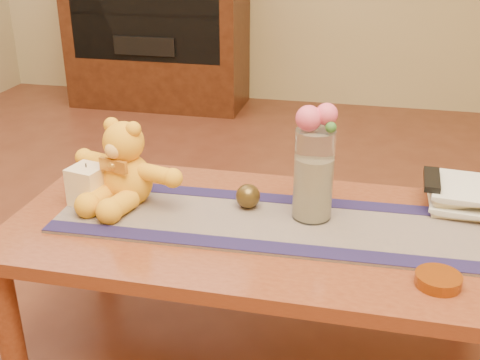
% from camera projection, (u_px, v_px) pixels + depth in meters
% --- Properties ---
extents(floor, '(5.50, 5.50, 0.00)m').
position_uv_depth(floor, '(256.00, 351.00, 1.85)').
color(floor, '#572719').
rests_on(floor, ground).
extents(coffee_table_top, '(1.40, 0.70, 0.04)m').
position_uv_depth(coffee_table_top, '(257.00, 230.00, 1.67)').
color(coffee_table_top, '#612917').
rests_on(coffee_table_top, floor).
extents(table_leg_fl, '(0.07, 0.07, 0.41)m').
position_uv_depth(table_leg_fl, '(9.00, 326.00, 1.63)').
color(table_leg_fl, '#612917').
rests_on(table_leg_fl, floor).
extents(table_leg_bl, '(0.07, 0.07, 0.41)m').
position_uv_depth(table_leg_bl, '(100.00, 228.00, 2.15)').
color(table_leg_bl, '#612917').
rests_on(table_leg_bl, floor).
extents(table_leg_br, '(0.07, 0.07, 0.41)m').
position_uv_depth(table_leg_br, '(470.00, 271.00, 1.89)').
color(table_leg_br, '#612917').
rests_on(table_leg_br, floor).
extents(persian_runner, '(1.21, 0.39, 0.01)m').
position_uv_depth(persian_runner, '(269.00, 222.00, 1.66)').
color(persian_runner, '#171B41').
rests_on(persian_runner, coffee_table_top).
extents(runner_border_near, '(1.20, 0.10, 0.00)m').
position_uv_depth(runner_border_near, '(261.00, 246.00, 1.53)').
color(runner_border_near, '#1B1642').
rests_on(runner_border_near, persian_runner).
extents(runner_border_far, '(1.20, 0.10, 0.00)m').
position_uv_depth(runner_border_far, '(276.00, 198.00, 1.79)').
color(runner_border_far, '#1B1642').
rests_on(runner_border_far, persian_runner).
extents(teddy_bear, '(0.42, 0.37, 0.24)m').
position_uv_depth(teddy_bear, '(126.00, 163.00, 1.74)').
color(teddy_bear, '#F7A81F').
rests_on(teddy_bear, persian_runner).
extents(pillar_candle, '(0.11, 0.11, 0.11)m').
position_uv_depth(pillar_candle, '(88.00, 185.00, 1.75)').
color(pillar_candle, beige).
rests_on(pillar_candle, persian_runner).
extents(candle_wick, '(0.00, 0.00, 0.01)m').
position_uv_depth(candle_wick, '(86.00, 165.00, 1.72)').
color(candle_wick, black).
rests_on(candle_wick, pillar_candle).
extents(glass_vase, '(0.11, 0.11, 0.26)m').
position_uv_depth(glass_vase, '(314.00, 175.00, 1.63)').
color(glass_vase, silver).
rests_on(glass_vase, persian_runner).
extents(potpourri_fill, '(0.09, 0.09, 0.18)m').
position_uv_depth(potpourri_fill, '(313.00, 188.00, 1.65)').
color(potpourri_fill, beige).
rests_on(potpourri_fill, glass_vase).
extents(rose_left, '(0.07, 0.07, 0.07)m').
position_uv_depth(rose_left, '(309.00, 118.00, 1.56)').
color(rose_left, '#DA4D73').
rests_on(rose_left, glass_vase).
extents(rose_right, '(0.06, 0.06, 0.06)m').
position_uv_depth(rose_right, '(327.00, 114.00, 1.56)').
color(rose_right, '#DA4D73').
rests_on(rose_right, glass_vase).
extents(blue_flower_back, '(0.04, 0.04, 0.04)m').
position_uv_depth(blue_flower_back, '(322.00, 117.00, 1.60)').
color(blue_flower_back, '#5152B0').
rests_on(blue_flower_back, glass_vase).
extents(blue_flower_side, '(0.04, 0.04, 0.04)m').
position_uv_depth(blue_flower_side, '(306.00, 120.00, 1.59)').
color(blue_flower_side, '#5152B0').
rests_on(blue_flower_side, glass_vase).
extents(leaf_sprig, '(0.03, 0.03, 0.03)m').
position_uv_depth(leaf_sprig, '(331.00, 127.00, 1.55)').
color(leaf_sprig, '#33662D').
rests_on(leaf_sprig, glass_vase).
extents(bronze_ball, '(0.08, 0.08, 0.07)m').
position_uv_depth(bronze_ball, '(248.00, 196.00, 1.72)').
color(bronze_ball, '#4A3818').
rests_on(bronze_ball, persian_runner).
extents(book_bottom, '(0.17, 0.22, 0.02)m').
position_uv_depth(book_bottom, '(429.00, 201.00, 1.77)').
color(book_bottom, beige).
rests_on(book_bottom, coffee_table_top).
extents(book_lower, '(0.19, 0.24, 0.02)m').
position_uv_depth(book_lower, '(431.00, 196.00, 1.76)').
color(book_lower, beige).
rests_on(book_lower, book_bottom).
extents(book_upper, '(0.18, 0.23, 0.02)m').
position_uv_depth(book_upper, '(428.00, 189.00, 1.76)').
color(book_upper, beige).
rests_on(book_upper, book_lower).
extents(book_top, '(0.18, 0.24, 0.02)m').
position_uv_depth(book_top, '(432.00, 184.00, 1.75)').
color(book_top, beige).
rests_on(book_top, book_upper).
extents(tv_remote, '(0.05, 0.16, 0.02)m').
position_uv_depth(tv_remote, '(432.00, 179.00, 1.73)').
color(tv_remote, black).
rests_on(tv_remote, book_top).
extents(amber_dish, '(0.12, 0.12, 0.03)m').
position_uv_depth(amber_dish, '(438.00, 280.00, 1.38)').
color(amber_dish, '#BF5914').
rests_on(amber_dish, coffee_table_top).
extents(media_cabinet, '(1.20, 0.50, 1.10)m').
position_uv_depth(media_cabinet, '(157.00, 26.00, 4.07)').
color(media_cabinet, black).
rests_on(media_cabinet, floor).
extents(cabinet_cavity, '(1.02, 0.03, 0.61)m').
position_uv_depth(cabinet_cavity, '(144.00, 15.00, 3.82)').
color(cabinet_cavity, black).
rests_on(cabinet_cavity, media_cabinet).
extents(cabinet_shelf, '(1.02, 0.20, 0.02)m').
position_uv_depth(cabinet_shelf, '(148.00, 13.00, 3.89)').
color(cabinet_shelf, black).
rests_on(cabinet_shelf, media_cabinet).
extents(stereo_lower, '(0.42, 0.28, 0.12)m').
position_uv_depth(stereo_lower, '(151.00, 42.00, 3.99)').
color(stereo_lower, black).
rests_on(stereo_lower, media_cabinet).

